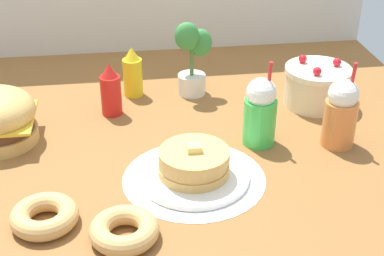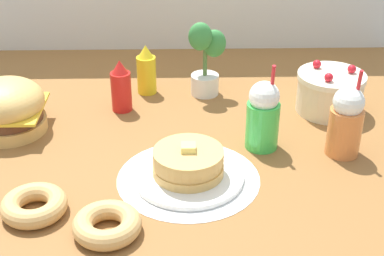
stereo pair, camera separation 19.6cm
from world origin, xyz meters
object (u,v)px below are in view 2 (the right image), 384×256
Objects in this scene: donut_chocolate at (107,224)px; pancake_stack at (188,166)px; potted_plant at (205,55)px; layer_cake at (330,92)px; mustard_bottle at (146,71)px; burger at (7,107)px; cream_soda_cup at (263,116)px; ketchup_bottle at (121,87)px; donut_pink_glaze at (34,205)px; orange_float_cup at (346,122)px.

pancake_stack is at bearing 48.95° from donut_chocolate.
potted_plant reaches higher than donut_chocolate.
mustard_bottle is (-0.74, 0.19, 0.02)m from layer_cake.
cream_soda_cup reaches higher than burger.
cream_soda_cup is at bearing 36.97° from pancake_stack.
burger is 0.44m from ketchup_bottle.
layer_cake is 0.82× the size of potted_plant.
burger is 1.33× the size of ketchup_bottle.
pancake_stack is at bearing 20.66° from donut_pink_glaze.
donut_chocolate is at bearing -131.05° from pancake_stack.
orange_float_cup is 1.61× the size of donut_pink_glaze.
orange_float_cup is 1.07m from donut_pink_glaze.
layer_cake reaches higher than pancake_stack.
cream_soda_cup is at bearing 169.67° from orange_float_cup.
burger is 0.75m from donut_chocolate.
potted_plant is at bearing 70.95° from donut_chocolate.
donut_pink_glaze and donut_chocolate have the same top height.
donut_pink_glaze is (-1.01, -0.32, -0.09)m from orange_float_cup.
burger is at bearing 171.15° from orange_float_cup.
donut_pink_glaze is (-0.46, -0.18, -0.02)m from pancake_stack.
orange_float_cup reaches higher than donut_pink_glaze.
layer_cake is at bearing 41.91° from cream_soda_cup.
layer_cake reaches higher than donut_pink_glaze.
layer_cake is 0.83m from ketchup_bottle.
orange_float_cup reaches higher than ketchup_bottle.
orange_float_cup is (0.71, -0.51, 0.03)m from mustard_bottle.
cream_soda_cup is (-0.31, -0.27, 0.04)m from layer_cake.
mustard_bottle is 0.67× the size of orange_float_cup.
cream_soda_cup is 0.28m from orange_float_cup.
pancake_stack is 0.74m from layer_cake.
potted_plant is at bearing 82.90° from pancake_stack.
cream_soda_cup reaches higher than layer_cake.
potted_plant is at bearing 133.20° from orange_float_cup.
potted_plant reaches higher than pancake_stack.
pancake_stack reaches higher than donut_chocolate.
orange_float_cup is 1.61× the size of donut_chocolate.
donut_pink_glaze is at bearing -152.79° from cream_soda_cup.
burger is 0.60m from mustard_bottle.
burger reaches higher than layer_cake.
donut_chocolate is 0.61× the size of potted_plant.
mustard_bottle reaches higher than donut_pink_glaze.
ketchup_bottle reaches higher than layer_cake.
mustard_bottle is 0.63m from cream_soda_cup.
orange_float_cup is at bearing 28.28° from donut_chocolate.
cream_soda_cup and orange_float_cup have the same top height.
ketchup_bottle is (-0.83, 0.03, 0.02)m from layer_cake.
ketchup_bottle reaches higher than pancake_stack.
donut_pink_glaze is (-0.30, -0.84, -0.07)m from mustard_bottle.
pancake_stack is at bearing -164.67° from orange_float_cup.
cream_soda_cup is 0.83m from donut_pink_glaze.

